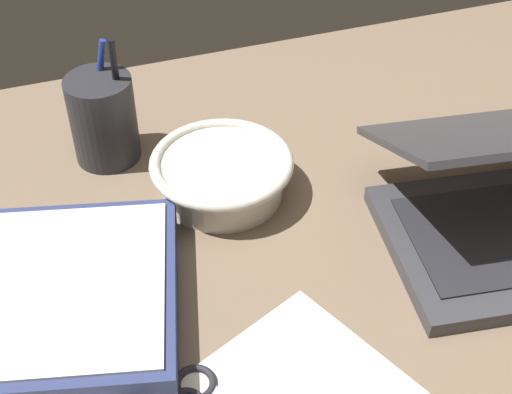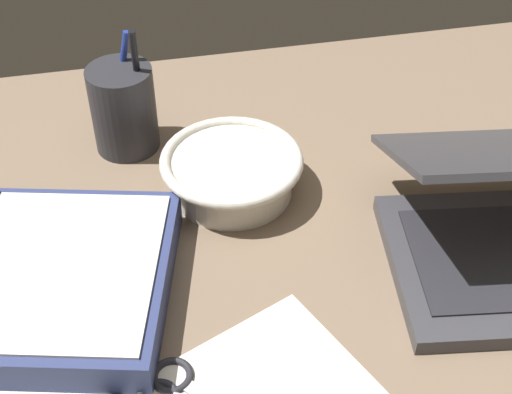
% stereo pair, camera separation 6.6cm
% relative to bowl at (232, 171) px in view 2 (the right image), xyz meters
% --- Properties ---
extents(desk_top, '(1.40, 1.00, 0.02)m').
position_rel_bowl_xyz_m(desk_top, '(0.02, -0.19, -0.04)').
color(desk_top, '#75604C').
rests_on(desk_top, ground).
extents(bowl, '(0.16, 0.16, 0.05)m').
position_rel_bowl_xyz_m(bowl, '(0.00, 0.00, 0.00)').
color(bowl, silver).
rests_on(bowl, desk_top).
extents(pen_cup, '(0.08, 0.08, 0.16)m').
position_rel_bowl_xyz_m(pen_cup, '(-0.11, 0.11, 0.03)').
color(pen_cup, '#28282D').
rests_on(pen_cup, desk_top).
extents(scissors, '(0.12, 0.10, 0.01)m').
position_rel_bowl_xyz_m(scissors, '(-0.10, -0.26, -0.03)').
color(scissors, '#B7B7BC').
rests_on(scissors, desk_top).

